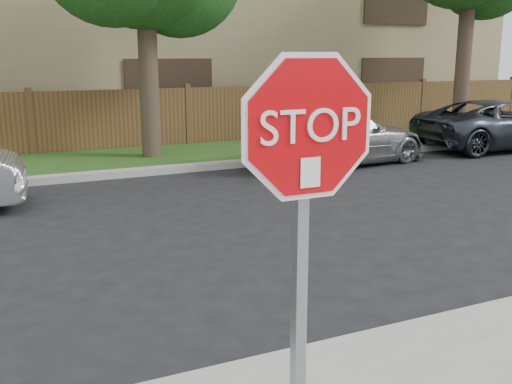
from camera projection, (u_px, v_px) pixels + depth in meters
far_curb at (50, 179)px, 11.78m from camera, size 70.00×0.30×0.15m
grass_strip at (41, 166)px, 13.24m from camera, size 70.00×3.00×0.12m
fence at (31, 125)px, 14.48m from camera, size 70.00×0.12×1.60m
apartment_building at (7, 20)px, 18.79m from camera, size 35.20×9.20×7.20m
stop_sign at (305, 191)px, 2.99m from camera, size 1.01×0.13×2.55m
sedan_right at (339, 137)px, 13.68m from camera, size 4.59×2.32×1.28m
sedan_far_right at (501, 124)px, 15.93m from camera, size 4.81×2.44×1.30m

